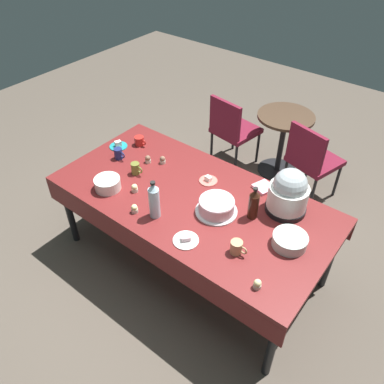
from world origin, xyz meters
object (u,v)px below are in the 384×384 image
object	(u,v)px
cupcake_vanilla	(257,284)
round_cafe_table	(283,134)
cupcake_rose	(134,209)
coffee_mug_red	(139,141)
cupcake_mint	(148,159)
dessert_plate_teal	(118,145)
maroon_chair_left	(232,127)
dessert_plate_white	(186,240)
potluck_table	(192,203)
dessert_plate_coral	(208,180)
coffee_mug_tan	(237,247)
glass_salad_bowl	(290,241)
coffee_mug_olive	(136,168)
cupcake_berry	(135,188)
slow_cooker	(289,193)
frosted_layer_cake	(217,206)
soda_bottle_water	(154,200)
maroon_chair_right	(311,158)
coffee_mug_navy	(119,154)
ceramic_snack_bowl	(108,184)
cupcake_lemon	(163,160)
soda_bottle_cola	(254,204)

from	to	relation	value
cupcake_vanilla	round_cafe_table	world-z (taller)	cupcake_vanilla
cupcake_rose	coffee_mug_red	distance (m)	0.91
cupcake_vanilla	cupcake_mint	distance (m)	1.51
dessert_plate_teal	maroon_chair_left	xyz separation A→B (m)	(0.40, 1.30, -0.27)
coffee_mug_red	maroon_chair_left	distance (m)	1.22
dessert_plate_white	potluck_table	bearing A→B (deg)	122.80
dessert_plate_coral	coffee_mug_tan	bearing A→B (deg)	-39.94
coffee_mug_red	cupcake_vanilla	bearing A→B (deg)	-22.96
glass_salad_bowl	maroon_chair_left	distance (m)	2.00
coffee_mug_olive	maroon_chair_left	world-z (taller)	maroon_chair_left
coffee_mug_tan	coffee_mug_olive	distance (m)	1.15
coffee_mug_tan	round_cafe_table	bearing A→B (deg)	108.06
dessert_plate_white	cupcake_berry	distance (m)	0.66
slow_cooker	dessert_plate_coral	distance (m)	0.67
frosted_layer_cake	maroon_chair_left	world-z (taller)	frosted_layer_cake
soda_bottle_water	coffee_mug_red	world-z (taller)	soda_bottle_water
cupcake_rose	soda_bottle_water	world-z (taller)	soda_bottle_water
potluck_table	maroon_chair_right	xyz separation A→B (m)	(0.38, 1.44, -0.20)
coffee_mug_navy	dessert_plate_white	bearing A→B (deg)	-20.52
frosted_layer_cake	dessert_plate_coral	distance (m)	0.37
dessert_plate_white	maroon_chair_left	size ratio (longest dim) A/B	0.21
cupcake_rose	maroon_chair_right	distance (m)	1.95
dessert_plate_teal	slow_cooker	bearing A→B (deg)	6.11
frosted_layer_cake	cupcake_berry	size ratio (longest dim) A/B	4.63
dessert_plate_coral	cupcake_mint	distance (m)	0.57
dessert_plate_white	frosted_layer_cake	bearing A→B (deg)	90.60
ceramic_snack_bowl	cupcake_vanilla	bearing A→B (deg)	-3.72
frosted_layer_cake	maroon_chair_right	size ratio (longest dim) A/B	0.37
dessert_plate_white	cupcake_mint	distance (m)	0.97
ceramic_snack_bowl	round_cafe_table	world-z (taller)	ceramic_snack_bowl
cupcake_lemon	coffee_mug_olive	size ratio (longest dim) A/B	0.59
glass_salad_bowl	coffee_mug_tan	bearing A→B (deg)	-131.52
coffee_mug_red	dessert_plate_white	bearing A→B (deg)	-31.81
coffee_mug_olive	ceramic_snack_bowl	bearing A→B (deg)	-97.56
cupcake_vanilla	round_cafe_table	size ratio (longest dim) A/B	0.09
dessert_plate_teal	coffee_mug_olive	size ratio (longest dim) A/B	1.42
cupcake_mint	coffee_mug_navy	size ratio (longest dim) A/B	0.58
maroon_chair_right	coffee_mug_olive	bearing A→B (deg)	-122.05
coffee_mug_navy	cupcake_mint	bearing A→B (deg)	25.21
potluck_table	maroon_chair_right	size ratio (longest dim) A/B	2.59
cupcake_rose	soda_bottle_cola	size ratio (longest dim) A/B	0.25
potluck_table	cupcake_rose	xyz separation A→B (m)	(-0.23, -0.39, 0.09)
cupcake_lemon	coffee_mug_tan	distance (m)	1.15
glass_salad_bowl	dessert_plate_coral	bearing A→B (deg)	165.17
slow_cooker	cupcake_berry	size ratio (longest dim) A/B	5.34
coffee_mug_navy	maroon_chair_right	distance (m)	1.89
dessert_plate_white	dessert_plate_coral	xyz separation A→B (m)	(-0.27, 0.62, 0.00)
cupcake_mint	round_cafe_table	bearing A→B (deg)	70.91
potluck_table	cupcake_vanilla	xyz separation A→B (m)	(0.83, -0.42, 0.09)
potluck_table	frosted_layer_cake	bearing A→B (deg)	-5.05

